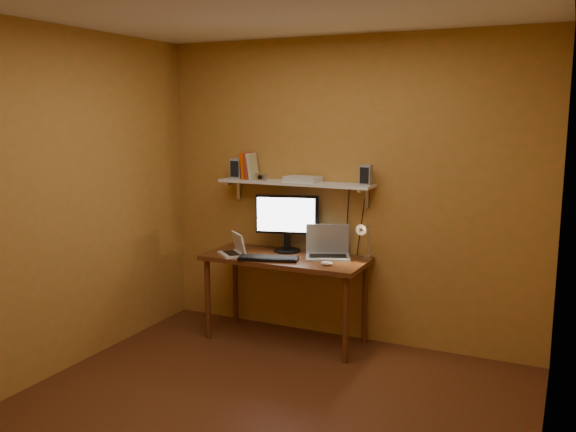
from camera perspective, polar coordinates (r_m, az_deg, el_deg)
The scene contains 14 objects.
room at distance 3.80m, azimuth -2.87°, elevation -0.42°, with size 3.44×3.24×2.64m.
desk at distance 5.24m, azimuth -0.24°, elevation -4.72°, with size 1.40×0.60×0.75m.
wall_shelf at distance 5.28m, azimuth 0.66°, elevation 3.07°, with size 1.40×0.25×0.21m.
monitor at distance 5.34m, azimuth -0.09°, elevation -0.39°, with size 0.55×0.29×0.50m.
laptop at distance 5.19m, azimuth 3.73°, elevation -3.06°, with size 0.44×0.39×0.28m.
netbook at distance 5.28m, azimuth -5.01°, elevation -3.09°, with size 0.31×0.30×0.19m.
keyboard at distance 5.09m, azimuth -1.83°, elevation -3.98°, with size 0.49×0.16×0.03m, color black.
mouse at distance 4.92m, azimuth 3.65°, elevation -4.44°, with size 0.10×0.06×0.04m, color silver.
desk_lamp at distance 5.05m, azimuth 7.16°, elevation -1.91°, with size 0.09×0.23×0.38m.
speaker_left at distance 5.53m, azimuth -4.78°, elevation 4.46°, with size 0.10×0.10×0.18m, color gray.
speaker_right at distance 5.05m, azimuth 7.32°, elevation 3.83°, with size 0.09×0.09×0.17m, color gray.
books at distance 5.48m, azimuth -3.65°, elevation 4.70°, with size 0.12×0.16×0.24m.
shelf_camera at distance 5.34m, azimuth -2.52°, elevation 3.66°, with size 0.11×0.06×0.06m.
router at distance 5.24m, azimuth 1.39°, elevation 3.47°, with size 0.29×0.20×0.05m, color silver.
Camera 1 is at (1.76, -3.30, 1.96)m, focal length 38.00 mm.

